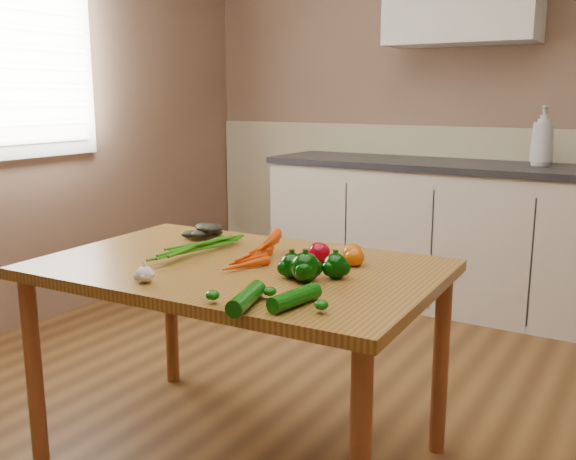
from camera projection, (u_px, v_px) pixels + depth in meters
The scene contains 16 objects.
room at pixel (294, 111), 2.11m from camera, with size 4.04×5.04×2.64m.
counter_run at pixel (495, 238), 3.85m from camera, with size 2.84×0.64×1.14m.
window_blinds at pixel (18, 47), 3.40m from camera, with size 0.08×0.98×1.18m, color silver, non-canonical shape.
table at pixel (239, 286), 2.23m from camera, with size 1.39×0.93×0.73m.
soap_bottle_a at pixel (543, 136), 3.67m from camera, with size 0.13×0.13×0.34m, color silver.
carrot_bunch at pixel (241, 250), 2.27m from camera, with size 0.25×0.19×0.07m, color #D44105, non-canonical shape.
leafy_greens at pixel (203, 225), 2.62m from camera, with size 0.19×0.17×0.10m, color black, non-canonical shape.
garlic_bulb at pixel (144, 274), 1.99m from camera, with size 0.06×0.06×0.05m, color silver.
pepper_a at pixel (292, 266), 2.04m from camera, with size 0.08×0.08×0.08m, color #023202.
pepper_b at pixel (335, 266), 2.04m from camera, with size 0.08×0.08×0.08m, color #023202.
pepper_c at pixel (305, 267), 1.99m from camera, with size 0.09×0.09×0.09m, color #023202.
tomato_a at pixel (319, 252), 2.23m from camera, with size 0.08×0.08×0.07m, color #960211.
tomato_b at pixel (353, 253), 2.23m from camera, with size 0.07×0.07×0.06m, color #C65204.
tomato_c at pixel (355, 257), 2.18m from camera, with size 0.07×0.07×0.06m, color #C65204.
zucchini_a at pixel (295, 298), 1.77m from camera, with size 0.05×0.05×0.18m, color #074907.
zucchini_b at pixel (246, 298), 1.76m from camera, with size 0.05×0.05×0.20m, color #074907.
Camera 1 is at (1.09, -1.67, 1.30)m, focal length 40.00 mm.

